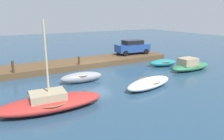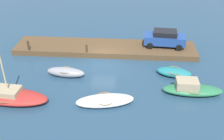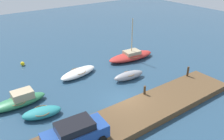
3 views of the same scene
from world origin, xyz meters
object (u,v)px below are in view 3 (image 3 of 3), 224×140
Objects in this scene: motorboat_green at (19,101)px; mooring_post_west at (145,90)px; rowboat_teal at (42,113)px; rowboat_grey at (129,76)px; marker_buoy at (23,64)px; rowboat_white at (78,73)px; mooring_post_mid_west at (188,71)px; parked_car at (75,133)px; sailboat_red at (131,56)px.

mooring_post_west is (9.33, -5.58, 0.49)m from motorboat_green.
rowboat_teal is 0.68× the size of motorboat_green.
rowboat_teal is 4.08× the size of mooring_post_west.
rowboat_grey is 7.34× the size of marker_buoy.
rowboat_white is 1.42× the size of rowboat_teal.
rowboat_teal is at bearing -98.96° from marker_buoy.
parked_car reaches higher than mooring_post_mid_west.
rowboat_grey is at bearing -9.67° from motorboat_green.
rowboat_white is 10.86m from parked_car.
rowboat_white is 5.81× the size of mooring_post_west.
sailboat_red is 7.80× the size of mooring_post_west.
mooring_post_mid_west is at bearing 0.00° from mooring_post_west.
mooring_post_west is at bearing -30.77° from motorboat_green.
rowboat_grey is 5.23m from sailboat_red.
rowboat_grey is 10.79m from motorboat_green.
rowboat_grey is 0.75× the size of rowboat_white.
rowboat_white is at bearing 141.42° from rowboat_grey.
sailboat_red reaches higher than mooring_post_mid_west.
sailboat_red is 6.19× the size of mooring_post_mid_west.
motorboat_green reaches higher than rowboat_white.
mooring_post_west is (2.56, -7.50, 0.61)m from rowboat_white.
mooring_post_west is 0.19× the size of parked_car.
parked_car is (0.50, -4.88, 1.09)m from rowboat_teal.
mooring_post_mid_west reaches higher than marker_buoy.
sailboat_red is 1.47× the size of parked_car.
rowboat_grey is at bearing 140.86° from mooring_post_mid_west.
rowboat_teal is 0.52× the size of sailboat_red.
rowboat_grey reaches higher than rowboat_white.
mooring_post_mid_west is (15.24, -5.58, 0.59)m from motorboat_green.
rowboat_teal is 5.02m from parked_car.
mooring_post_west is 5.91m from mooring_post_mid_west.
mooring_post_mid_west is at bearing 0.67° from rowboat_teal.
mooring_post_west is at bearing -7.15° from rowboat_teal.
sailboat_red is at bearing 53.15° from rowboat_grey.
parked_car reaches higher than rowboat_white.
motorboat_green is 1.13× the size of parked_car.
mooring_post_west is at bearing -82.91° from rowboat_white.
rowboat_white is at bearing 65.09° from parked_car.
rowboat_white is 7.04m from motorboat_green.
rowboat_white is at bearing 50.88° from rowboat_teal.
sailboat_red is 1.31× the size of motorboat_green.
marker_buoy is (-6.61, 13.60, -0.73)m from mooring_post_west.
rowboat_grey is 5.39m from rowboat_white.
mooring_post_west is 8.05m from parked_car.
rowboat_grey is 9.63m from rowboat_teal.
motorboat_green is at bearing 159.87° from mooring_post_mid_west.
rowboat_grey is at bearing 36.12° from parked_car.
mooring_post_west reaches higher than rowboat_grey.
parked_car is (1.53, -7.52, 0.98)m from motorboat_green.
parked_car is at bearing -94.36° from marker_buoy.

